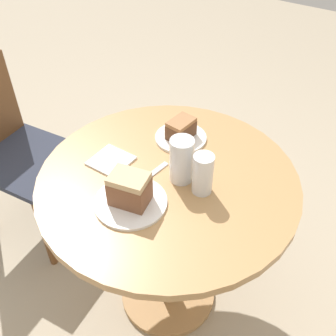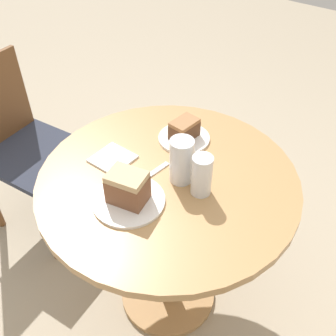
% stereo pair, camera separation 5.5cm
% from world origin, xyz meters
% --- Properties ---
extents(ground_plane, '(8.00, 8.00, 0.00)m').
position_xyz_m(ground_plane, '(0.00, 0.00, 0.00)').
color(ground_plane, tan).
extents(table, '(0.88, 0.88, 0.73)m').
position_xyz_m(table, '(0.00, 0.00, 0.57)').
color(table, tan).
rests_on(table, ground_plane).
extents(chair, '(0.44, 0.48, 0.86)m').
position_xyz_m(chair, '(-0.01, 0.85, 0.46)').
color(chair, brown).
rests_on(chair, ground_plane).
extents(plate_near, '(0.23, 0.23, 0.01)m').
position_xyz_m(plate_near, '(-0.16, 0.03, 0.74)').
color(plate_near, white).
rests_on(plate_near, table).
extents(plate_far, '(0.19, 0.19, 0.01)m').
position_xyz_m(plate_far, '(0.20, 0.08, 0.74)').
color(plate_far, white).
rests_on(plate_far, table).
extents(cake_slice_near, '(0.11, 0.13, 0.10)m').
position_xyz_m(cake_slice_near, '(-0.16, 0.03, 0.80)').
color(cake_slice_near, brown).
rests_on(cake_slice_near, plate_near).
extents(cake_slice_far, '(0.11, 0.08, 0.07)m').
position_xyz_m(cake_slice_far, '(0.20, 0.08, 0.78)').
color(cake_slice_far, brown).
rests_on(cake_slice_far, plate_far).
extents(glass_lemonade, '(0.08, 0.08, 0.16)m').
position_xyz_m(glass_lemonade, '(0.02, -0.04, 0.80)').
color(glass_lemonade, beige).
rests_on(glass_lemonade, table).
extents(glass_water, '(0.07, 0.07, 0.14)m').
position_xyz_m(glass_water, '(0.01, -0.13, 0.80)').
color(glass_water, silver).
rests_on(glass_water, table).
extents(napkin_stack, '(0.13, 0.13, 0.01)m').
position_xyz_m(napkin_stack, '(-0.04, 0.21, 0.74)').
color(napkin_stack, white).
rests_on(napkin_stack, table).
extents(fork, '(0.16, 0.04, 0.00)m').
position_xyz_m(fork, '(-0.03, 0.05, 0.74)').
color(fork, silver).
rests_on(fork, table).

